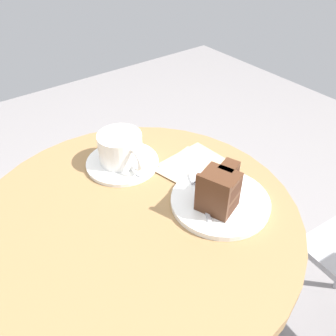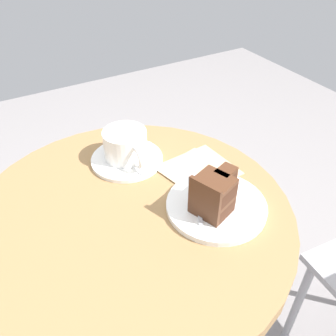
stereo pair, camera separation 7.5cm
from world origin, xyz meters
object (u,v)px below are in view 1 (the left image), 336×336
at_px(fork, 198,189).
at_px(cake_slice, 220,190).
at_px(teaspoon, 141,166).
at_px(napkin, 196,167).
at_px(saucer, 123,162).
at_px(coffee_cup, 121,147).
at_px(cake_plate, 220,201).

bearing_deg(fork, cake_slice, -151.38).
relative_size(teaspoon, cake_slice, 0.84).
bearing_deg(teaspoon, napkin, 93.44).
distance_m(saucer, cake_slice, 0.26).
relative_size(saucer, coffee_cup, 1.24).
xyz_separation_m(saucer, teaspoon, (0.04, 0.02, 0.01)).
xyz_separation_m(saucer, napkin, (0.12, 0.13, -0.00)).
distance_m(coffee_cup, fork, 0.20).
height_order(fork, napkin, fork).
distance_m(coffee_cup, cake_slice, 0.26).
relative_size(cake_slice, napkin, 0.61).
bearing_deg(napkin, teaspoon, -123.89).
bearing_deg(saucer, napkin, 47.64).
bearing_deg(cake_slice, teaspoon, -165.25).
relative_size(cake_plate, fork, 1.44).
bearing_deg(teaspoon, fork, 57.22).
distance_m(coffee_cup, napkin, 0.18).
bearing_deg(saucer, teaspoon, 25.74).
xyz_separation_m(teaspoon, fork, (0.14, 0.05, 0.00)).
bearing_deg(cake_slice, napkin, 157.51).
bearing_deg(napkin, saucer, -132.36).
height_order(saucer, cake_slice, cake_slice).
bearing_deg(napkin, coffee_cup, -133.72).
bearing_deg(napkin, cake_slice, -22.49).
distance_m(teaspoon, cake_plate, 0.20).
height_order(teaspoon, cake_plate, teaspoon).
height_order(cake_plate, fork, fork).
xyz_separation_m(cake_plate, napkin, (-0.12, 0.04, -0.00)).
relative_size(saucer, fork, 1.20).
height_order(saucer, coffee_cup, coffee_cup).
bearing_deg(napkin, fork, -38.28).
xyz_separation_m(coffee_cup, cake_slice, (0.25, 0.07, 0.01)).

